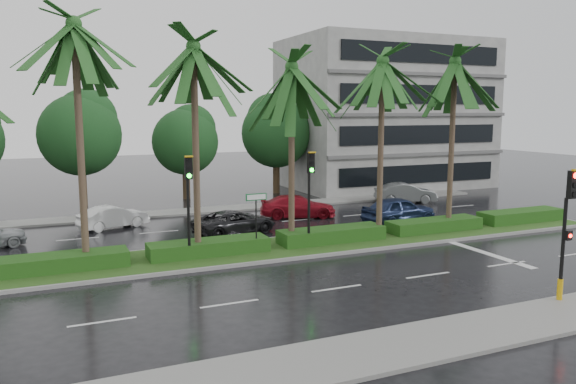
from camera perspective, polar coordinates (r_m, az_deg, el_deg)
name	(u,v)px	position (r m, az deg, el deg)	size (l,w,h in m)	color
ground	(282,256)	(24.73, -0.63, -6.48)	(120.00, 120.00, 0.00)	black
near_sidewalk	(428,341)	(16.31, 14.04, -14.48)	(40.00, 2.40, 0.12)	gray
far_sidewalk	(207,210)	(35.81, -8.19, -1.84)	(40.00, 2.00, 0.12)	gray
median	(273,249)	(25.60, -1.52, -5.78)	(36.00, 4.00, 0.15)	gray
hedge	(273,241)	(25.51, -1.52, -4.98)	(35.20, 1.40, 0.60)	#193E11
lane_markings	(347,251)	(25.67, 6.03, -5.96)	(34.00, 13.06, 0.01)	silver
palm_row	(245,71)	(24.46, -4.37, 12.19)	(26.30, 4.20, 10.18)	#483B2A
signal_near	(567,229)	(20.24, 26.45, -3.41)	(0.34, 0.45, 4.36)	black
signal_median_left	(189,192)	(23.17, -10.08, -0.04)	(0.34, 0.42, 4.36)	black
signal_median_right	(310,185)	(25.02, 2.25, 0.69)	(0.34, 0.42, 4.36)	black
street_sign	(256,208)	(24.35, -3.25, -1.61)	(0.95, 0.09, 2.60)	black
bg_trees	(183,132)	(40.68, -10.61, 6.02)	(33.15, 5.37, 7.76)	#382A19
building	(384,114)	(47.91, 9.77, 7.81)	(16.00, 10.00, 12.00)	slate
car_white	(113,217)	(31.71, -17.32, -2.44)	(3.70, 1.29, 1.22)	white
car_darkgrey	(235,222)	(29.00, -5.45, -3.06)	(4.41, 2.04, 1.23)	black
car_red	(298,206)	(33.33, 0.99, -1.48)	(4.49, 1.83, 1.30)	maroon
car_blue	(399,210)	(32.24, 11.17, -1.79)	(4.41, 1.77, 1.50)	#19264C
car_grey	(405,193)	(39.39, 11.84, -0.10)	(4.12, 1.44, 1.36)	#5A5E60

